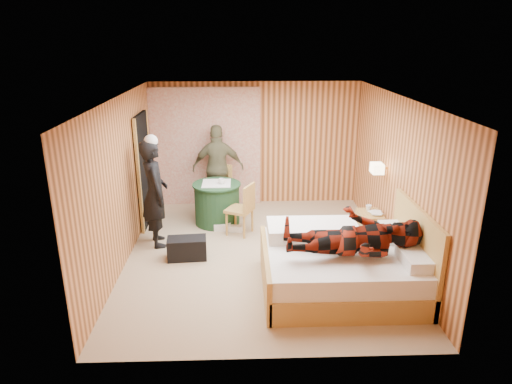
{
  "coord_description": "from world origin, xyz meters",
  "views": [
    {
      "loc": [
        -0.3,
        -6.61,
        3.34
      ],
      "look_at": [
        -0.07,
        0.05,
        1.05
      ],
      "focal_mm": 32.0,
      "sensor_mm": 36.0,
      "label": 1
    }
  ],
  "objects_px": {
    "round_table": "(217,203)",
    "chair_near": "(244,206)",
    "man_on_bed": "(355,227)",
    "wall_lamp": "(377,168)",
    "woman_standing": "(155,193)",
    "chair_far": "(220,184)",
    "duffel_bag": "(187,248)",
    "man_at_table": "(218,168)",
    "nightstand": "(369,226)",
    "bed": "(345,266)"
  },
  "relations": [
    {
      "from": "wall_lamp",
      "to": "round_table",
      "type": "bearing_deg",
      "value": 161.37
    },
    {
      "from": "woman_standing",
      "to": "round_table",
      "type": "bearing_deg",
      "value": -66.45
    },
    {
      "from": "bed",
      "to": "round_table",
      "type": "distance_m",
      "value": 3.05
    },
    {
      "from": "wall_lamp",
      "to": "man_on_bed",
      "type": "xyz_separation_m",
      "value": [
        -0.77,
        -1.74,
        -0.28
      ]
    },
    {
      "from": "chair_far",
      "to": "man_at_table",
      "type": "relative_size",
      "value": 0.54
    },
    {
      "from": "man_on_bed",
      "to": "round_table",
      "type": "bearing_deg",
      "value": 125.67
    },
    {
      "from": "chair_far",
      "to": "woman_standing",
      "type": "height_order",
      "value": "woman_standing"
    },
    {
      "from": "chair_near",
      "to": "woman_standing",
      "type": "distance_m",
      "value": 1.53
    },
    {
      "from": "chair_near",
      "to": "man_on_bed",
      "type": "height_order",
      "value": "man_on_bed"
    },
    {
      "from": "bed",
      "to": "nightstand",
      "type": "relative_size",
      "value": 4.1
    },
    {
      "from": "woman_standing",
      "to": "bed",
      "type": "bearing_deg",
      "value": -137.06
    },
    {
      "from": "man_at_table",
      "to": "duffel_bag",
      "type": "bearing_deg",
      "value": 77.67
    },
    {
      "from": "wall_lamp",
      "to": "chair_far",
      "type": "relative_size",
      "value": 0.28
    },
    {
      "from": "wall_lamp",
      "to": "nightstand",
      "type": "height_order",
      "value": "wall_lamp"
    },
    {
      "from": "nightstand",
      "to": "man_at_table",
      "type": "height_order",
      "value": "man_at_table"
    },
    {
      "from": "round_table",
      "to": "chair_near",
      "type": "relative_size",
      "value": 0.96
    },
    {
      "from": "nightstand",
      "to": "man_on_bed",
      "type": "height_order",
      "value": "man_on_bed"
    },
    {
      "from": "duffel_bag",
      "to": "man_at_table",
      "type": "distance_m",
      "value": 2.32
    },
    {
      "from": "duffel_bag",
      "to": "man_on_bed",
      "type": "relative_size",
      "value": 0.34
    },
    {
      "from": "chair_near",
      "to": "woman_standing",
      "type": "xyz_separation_m",
      "value": [
        -1.45,
        -0.33,
        0.36
      ]
    },
    {
      "from": "bed",
      "to": "man_on_bed",
      "type": "distance_m",
      "value": 0.72
    },
    {
      "from": "nightstand",
      "to": "wall_lamp",
      "type": "bearing_deg",
      "value": -16.45
    },
    {
      "from": "chair_far",
      "to": "duffel_bag",
      "type": "distance_m",
      "value": 2.2
    },
    {
      "from": "chair_far",
      "to": "woman_standing",
      "type": "distance_m",
      "value": 1.89
    },
    {
      "from": "chair_near",
      "to": "man_on_bed",
      "type": "relative_size",
      "value": 0.53
    },
    {
      "from": "man_on_bed",
      "to": "wall_lamp",
      "type": "bearing_deg",
      "value": 66.07
    },
    {
      "from": "nightstand",
      "to": "duffel_bag",
      "type": "relative_size",
      "value": 0.88
    },
    {
      "from": "wall_lamp",
      "to": "chair_far",
      "type": "xyz_separation_m",
      "value": [
        -2.64,
        1.59,
        -0.76
      ]
    },
    {
      "from": "duffel_bag",
      "to": "man_at_table",
      "type": "bearing_deg",
      "value": 74.59
    },
    {
      "from": "wall_lamp",
      "to": "man_on_bed",
      "type": "distance_m",
      "value": 1.93
    },
    {
      "from": "duffel_bag",
      "to": "man_on_bed",
      "type": "height_order",
      "value": "man_on_bed"
    },
    {
      "from": "round_table",
      "to": "man_on_bed",
      "type": "distance_m",
      "value": 3.31
    },
    {
      "from": "chair_near",
      "to": "bed",
      "type": "bearing_deg",
      "value": 62.28
    },
    {
      "from": "bed",
      "to": "man_on_bed",
      "type": "height_order",
      "value": "man_on_bed"
    },
    {
      "from": "wall_lamp",
      "to": "chair_near",
      "type": "bearing_deg",
      "value": 170.46
    },
    {
      "from": "man_on_bed",
      "to": "nightstand",
      "type": "bearing_deg",
      "value": 67.42
    },
    {
      "from": "man_at_table",
      "to": "man_on_bed",
      "type": "distance_m",
      "value": 3.88
    },
    {
      "from": "bed",
      "to": "woman_standing",
      "type": "height_order",
      "value": "woman_standing"
    },
    {
      "from": "man_on_bed",
      "to": "duffel_bag",
      "type": "bearing_deg",
      "value": 152.31
    },
    {
      "from": "round_table",
      "to": "wall_lamp",
      "type": "bearing_deg",
      "value": -18.63
    },
    {
      "from": "wall_lamp",
      "to": "bed",
      "type": "xyz_separation_m",
      "value": [
        -0.81,
        -1.51,
        -0.96
      ]
    },
    {
      "from": "wall_lamp",
      "to": "man_at_table",
      "type": "distance_m",
      "value": 3.17
    },
    {
      "from": "round_table",
      "to": "man_at_table",
      "type": "xyz_separation_m",
      "value": [
        0.0,
        0.74,
        0.47
      ]
    },
    {
      "from": "wall_lamp",
      "to": "man_on_bed",
      "type": "relative_size",
      "value": 0.15
    },
    {
      "from": "wall_lamp",
      "to": "bed",
      "type": "height_order",
      "value": "wall_lamp"
    },
    {
      "from": "bed",
      "to": "nightstand",
      "type": "height_order",
      "value": "bed"
    },
    {
      "from": "wall_lamp",
      "to": "nightstand",
      "type": "xyz_separation_m",
      "value": [
        -0.04,
        0.01,
        -1.03
      ]
    },
    {
      "from": "man_at_table",
      "to": "round_table",
      "type": "bearing_deg",
      "value": 88.43
    },
    {
      "from": "round_table",
      "to": "duffel_bag",
      "type": "relative_size",
      "value": 1.46
    },
    {
      "from": "wall_lamp",
      "to": "man_at_table",
      "type": "xyz_separation_m",
      "value": [
        -2.67,
        1.64,
        -0.44
      ]
    }
  ]
}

